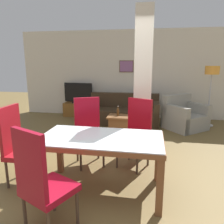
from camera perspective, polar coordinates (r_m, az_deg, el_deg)
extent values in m
plane|color=brown|center=(3.22, -2.72, -19.55)|extent=(18.00, 18.00, 0.00)
cube|color=beige|center=(7.00, 5.08, 9.75)|extent=(7.20, 0.06, 2.70)
cube|color=brown|center=(6.96, 3.77, 11.81)|extent=(0.44, 0.02, 0.36)
cube|color=#8C598C|center=(6.95, 3.76, 11.81)|extent=(0.40, 0.01, 0.32)
cube|color=beige|center=(4.16, 8.11, 7.55)|extent=(0.32, 0.38, 2.70)
cube|color=brown|center=(2.53, -4.95, -10.40)|extent=(1.62, 0.06, 0.06)
cube|color=brown|center=(3.27, -1.28, -4.88)|extent=(1.62, 0.06, 0.06)
cube|color=brown|center=(3.16, -16.91, -6.13)|extent=(0.06, 0.75, 0.06)
cube|color=brown|center=(2.84, 12.88, -8.07)|extent=(0.06, 0.75, 0.06)
cube|color=silver|center=(2.89, -2.88, -6.62)|extent=(1.60, 0.85, 0.01)
cube|color=brown|center=(2.99, -19.50, -15.39)|extent=(0.08, 0.08, 0.70)
cube|color=brown|center=(2.66, 12.37, -18.73)|extent=(0.08, 0.08, 0.70)
cube|color=brown|center=(3.61, -13.45, -9.94)|extent=(0.08, 0.08, 0.70)
cube|color=brown|center=(3.34, 11.90, -11.80)|extent=(0.08, 0.08, 0.70)
cube|color=maroon|center=(3.74, -5.84, -7.26)|extent=(0.62, 0.62, 0.07)
cube|color=maroon|center=(3.83, -6.55, -1.09)|extent=(0.41, 0.24, 0.66)
cylinder|color=#49362A|center=(3.70, -2.22, -11.46)|extent=(0.04, 0.04, 0.41)
cylinder|color=#49362A|center=(3.63, -8.17, -12.07)|extent=(0.04, 0.04, 0.41)
cylinder|color=#49362A|center=(4.04, -3.60, -9.31)|extent=(0.04, 0.04, 0.41)
cylinder|color=#49362A|center=(3.98, -9.02, -9.82)|extent=(0.04, 0.04, 0.41)
cube|color=maroon|center=(3.42, -21.62, -10.15)|extent=(0.46, 0.46, 0.07)
cube|color=maroon|center=(3.41, -25.08, -4.01)|extent=(0.05, 0.44, 0.66)
cylinder|color=#49362A|center=(3.57, -17.01, -12.96)|extent=(0.04, 0.04, 0.41)
cylinder|color=#49362A|center=(3.28, -20.11, -15.66)|extent=(0.04, 0.04, 0.41)
cylinder|color=#49362A|center=(3.75, -22.31, -12.10)|extent=(0.04, 0.04, 0.41)
cylinder|color=#49362A|center=(3.47, -25.72, -14.51)|extent=(0.04, 0.04, 0.41)
cube|color=maroon|center=(3.66, 5.54, -7.71)|extent=(0.61, 0.61, 0.07)
cube|color=maroon|center=(3.72, 7.25, -1.51)|extent=(0.42, 0.23, 0.66)
cylinder|color=#49362A|center=(3.52, 6.61, -12.88)|extent=(0.04, 0.04, 0.41)
cylinder|color=#49362A|center=(3.70, 1.35, -11.47)|extent=(0.04, 0.04, 0.41)
cylinder|color=#49362A|center=(3.82, 9.43, -10.77)|extent=(0.04, 0.04, 0.41)
cylinder|color=#49362A|center=(3.99, 4.46, -9.60)|extent=(0.04, 0.04, 0.41)
cube|color=maroon|center=(2.47, -15.88, -18.94)|extent=(0.61, 0.61, 0.07)
cube|color=maroon|center=(2.20, -20.71, -12.73)|extent=(0.42, 0.23, 0.66)
cylinder|color=#49362A|center=(2.83, -14.98, -20.22)|extent=(0.04, 0.04, 0.41)
cylinder|color=#49362A|center=(2.59, -9.08, -23.34)|extent=(0.04, 0.04, 0.41)
cylinder|color=#49362A|center=(2.65, -21.82, -23.26)|extent=(0.04, 0.04, 0.41)
cube|color=#352718|center=(6.31, 2.88, -1.04)|extent=(2.03, 0.87, 0.42)
cube|color=#352718|center=(6.56, 3.30, 3.20)|extent=(2.03, 0.18, 0.41)
cube|color=#352718|center=(6.24, 11.42, -0.37)|extent=(0.16, 0.87, 0.65)
cube|color=#352718|center=(6.46, -5.34, 0.29)|extent=(0.16, 0.87, 0.65)
cube|color=gray|center=(6.07, 18.54, -2.38)|extent=(1.25, 1.24, 0.40)
cube|color=gray|center=(6.19, 16.52, 2.22)|extent=(0.82, 0.73, 0.48)
cube|color=gray|center=(6.33, 20.95, -0.73)|extent=(0.66, 0.74, 0.66)
cube|color=gray|center=(5.75, 16.07, -1.67)|extent=(0.66, 0.74, 0.66)
cube|color=brown|center=(5.34, 2.18, -1.22)|extent=(0.61, 0.48, 0.04)
cube|color=brown|center=(5.40, 2.16, -3.51)|extent=(0.53, 0.40, 0.41)
cylinder|color=#4C2D14|center=(5.34, 1.57, -0.09)|extent=(0.06, 0.06, 0.17)
cylinder|color=#4C2D14|center=(5.31, 1.58, 1.11)|extent=(0.02, 0.02, 0.06)
cylinder|color=#B7B7BC|center=(5.30, 1.58, 1.49)|extent=(0.03, 0.03, 0.01)
cube|color=brown|center=(7.22, -8.67, 0.69)|extent=(0.94, 0.40, 0.44)
cube|color=black|center=(7.17, -8.73, 2.52)|extent=(0.41, 0.25, 0.03)
cube|color=black|center=(7.12, -8.82, 5.06)|extent=(0.96, 0.19, 0.61)
cylinder|color=#B7B7BC|center=(6.67, 23.51, -3.13)|extent=(0.33, 0.33, 0.02)
cylinder|color=#B7B7BC|center=(6.53, 24.07, 2.85)|extent=(0.04, 0.04, 1.39)
cylinder|color=#F29E38|center=(6.45, 24.73, 9.91)|extent=(0.36, 0.36, 0.22)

